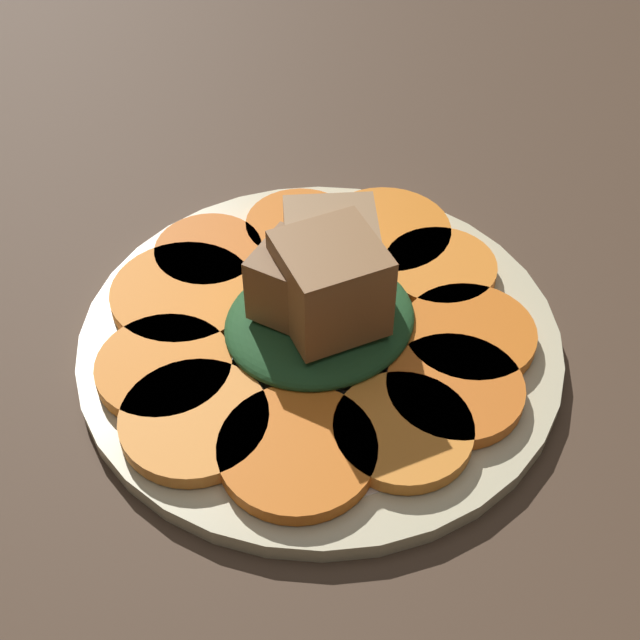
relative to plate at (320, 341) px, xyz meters
The scene contains 15 objects.
table_slab 1.52cm from the plate, ahead, with size 120.00×120.00×2.00cm, color #4C3828.
plate is the anchor object (origin of this frame).
carrot_slice_0 8.56cm from the plate, 150.84° to the right, with size 7.50×7.50×0.80cm, color orange.
carrot_slice_1 8.24cm from the plate, 116.11° to the right, with size 6.30×6.30×0.80cm, color orange.
carrot_slice_2 8.65cm from the plate, 77.29° to the right, with size 6.05×6.05×0.80cm, color orange.
carrot_slice_3 7.86cm from the plate, 52.89° to the right, with size 7.74×7.74×0.80cm, color orange.
carrot_slice_4 8.29cm from the plate, 14.82° to the right, with size 6.81×6.81×0.80cm, color orange.
carrot_slice_5 8.51cm from the plate, 11.15° to the left, with size 7.11×7.11×0.80cm, color orange.
carrot_slice_6 7.89cm from the plate, 48.09° to the left, with size 7.41×7.41×0.80cm, color orange.
carrot_slice_7 7.72cm from the plate, 86.15° to the left, with size 6.61×6.61×0.80cm, color orange.
carrot_slice_8 7.81cm from the plate, 113.64° to the left, with size 6.75×6.75×0.80cm, color orange.
carrot_slice_9 7.77cm from the plate, 142.25° to the left, with size 6.86×6.86×0.80cm, color orange.
carrot_slice_10 8.13cm from the plate, behind, with size 6.23×6.23×0.80cm, color orange.
center_pile 3.37cm from the plate, 163.38° to the right, with size 10.09×9.08×6.59cm.
fork 4.93cm from the plate, 95.37° to the right, with size 17.22×4.99×0.40cm.
Camera 1 is at (17.90, 26.24, 36.95)cm, focal length 50.00 mm.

